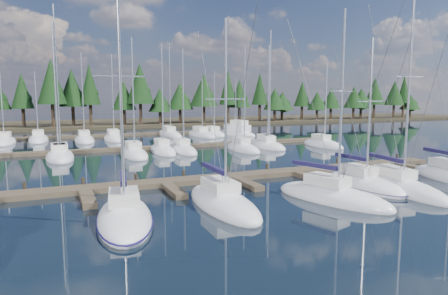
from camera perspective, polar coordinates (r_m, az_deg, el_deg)
name	(u,v)px	position (r m, az deg, el deg)	size (l,w,h in m)	color
ground	(188,159)	(45.34, -5.15, -1.64)	(260.00, 260.00, 0.00)	black
far_shore	(113,123)	(103.73, -15.59, 3.35)	(220.00, 30.00, 0.60)	#312A1B
main_dock	(235,178)	(33.71, 1.59, -4.39)	(44.00, 6.13, 0.90)	#4A3F2E
back_docks	(149,140)	(64.06, -10.64, 1.08)	(50.00, 21.80, 0.40)	#4A3F2E
front_sailboat_1	(125,217)	(23.50, -14.02, -9.63)	(4.38, 9.23, 14.71)	silver
front_sailboat_2	(223,203)	(25.85, -0.21, -7.86)	(3.02, 9.36, 12.48)	silver
front_sailboat_3	(332,196)	(28.30, 15.14, -6.76)	(5.46, 9.34, 13.37)	silver
front_sailboat_4	(362,184)	(32.83, 19.12, -4.99)	(3.25, 8.40, 12.11)	silver
front_sailboat_5	(398,187)	(32.91, 23.63, -5.13)	(3.93, 10.25, 15.32)	silver
front_sailboat_6	(448,176)	(39.04, 29.37, -3.55)	(4.20, 8.59, 15.71)	silver
back_sailboat_rows	(154,143)	(59.59, -10.04, 0.69)	(45.80, 33.62, 17.73)	silver
motor_yacht_right	(237,132)	(72.76, 1.93, 2.17)	(5.37, 9.51, 4.51)	silver
tree_line	(111,94)	(93.56, -15.78, 7.35)	(183.62, 11.27, 14.13)	black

